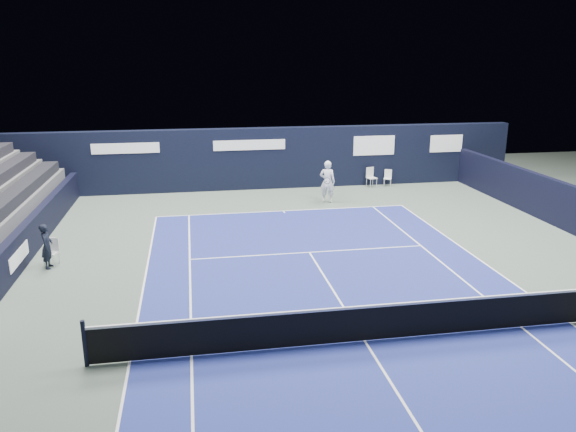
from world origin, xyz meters
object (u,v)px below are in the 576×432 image
line_judge_chair (52,250)px  tennis_player (327,182)px  folding_chair_back_a (388,175)px  tennis_net (366,322)px  folding_chair_back_b (371,176)px

line_judge_chair → tennis_player: bearing=51.8°
folding_chair_back_a → tennis_player: size_ratio=0.44×
line_judge_chair → tennis_net: tennis_net is taller
tennis_player → tennis_net: bearing=-99.8°
line_judge_chair → tennis_player: size_ratio=0.45×
tennis_net → tennis_player: 13.27m
folding_chair_back_b → line_judge_chair: 16.54m
folding_chair_back_b → tennis_player: tennis_player is taller
tennis_net → folding_chair_back_a: bearing=68.6°
folding_chair_back_b → tennis_net: 16.70m
line_judge_chair → tennis_player: (10.79, 6.32, 0.48)m
line_judge_chair → tennis_player: 12.51m
folding_chair_back_a → tennis_net: size_ratio=0.07×
folding_chair_back_b → tennis_net: size_ratio=0.08×
tennis_net → tennis_player: (2.26, 13.07, 0.47)m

